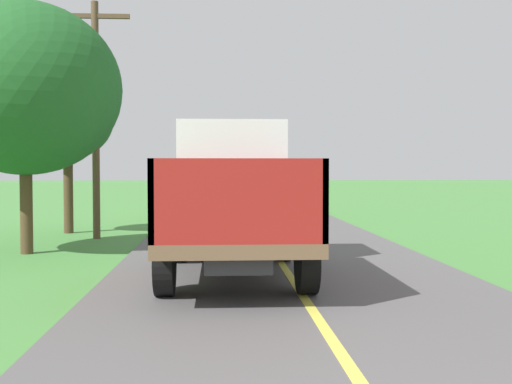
{
  "coord_description": "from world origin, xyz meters",
  "views": [
    {
      "loc": [
        -1.23,
        -1.98,
        1.95
      ],
      "look_at": [
        -0.37,
        12.68,
        1.4
      ],
      "focal_mm": 44.31,
      "sensor_mm": 36.0,
      "label": 1
    }
  ],
  "objects_px": {
    "roadside_tree_near_left": "(25,89)",
    "roadside_tree_mid_right": "(68,119)",
    "banana_truck_near": "(232,194)",
    "utility_pole_roadside": "(96,111)",
    "banana_truck_far": "(226,180)"
  },
  "relations": [
    {
      "from": "utility_pole_roadside",
      "to": "roadside_tree_near_left",
      "type": "relative_size",
      "value": 1.14
    },
    {
      "from": "roadside_tree_near_left",
      "to": "roadside_tree_mid_right",
      "type": "relative_size",
      "value": 1.22
    },
    {
      "from": "roadside_tree_mid_right",
      "to": "roadside_tree_near_left",
      "type": "bearing_deg",
      "value": -88.3
    },
    {
      "from": "roadside_tree_near_left",
      "to": "roadside_tree_mid_right",
      "type": "xyz_separation_m",
      "value": [
        -0.14,
        4.61,
        -0.33
      ]
    },
    {
      "from": "banana_truck_near",
      "to": "roadside_tree_mid_right",
      "type": "relative_size",
      "value": 1.25
    },
    {
      "from": "utility_pole_roadside",
      "to": "roadside_tree_near_left",
      "type": "distance_m",
      "value": 3.2
    },
    {
      "from": "banana_truck_near",
      "to": "roadside_tree_near_left",
      "type": "bearing_deg",
      "value": 147.51
    },
    {
      "from": "roadside_tree_near_left",
      "to": "roadside_tree_mid_right",
      "type": "height_order",
      "value": "roadside_tree_near_left"
    },
    {
      "from": "banana_truck_far",
      "to": "roadside_tree_near_left",
      "type": "bearing_deg",
      "value": -111.13
    },
    {
      "from": "banana_truck_far",
      "to": "roadside_tree_mid_right",
      "type": "xyz_separation_m",
      "value": [
        -4.84,
        -7.56,
        1.96
      ]
    },
    {
      "from": "roadside_tree_mid_right",
      "to": "utility_pole_roadside",
      "type": "bearing_deg",
      "value": -54.26
    },
    {
      "from": "banana_truck_near",
      "to": "banana_truck_far",
      "type": "xyz_separation_m",
      "value": [
        0.07,
        15.12,
        -0.01
      ]
    },
    {
      "from": "utility_pole_roadside",
      "to": "roadside_tree_mid_right",
      "type": "xyz_separation_m",
      "value": [
        -1.14,
        1.58,
        -0.11
      ]
    },
    {
      "from": "banana_truck_far",
      "to": "roadside_tree_mid_right",
      "type": "bearing_deg",
      "value": -122.63
    },
    {
      "from": "banana_truck_near",
      "to": "roadside_tree_mid_right",
      "type": "height_order",
      "value": "roadside_tree_mid_right"
    }
  ]
}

